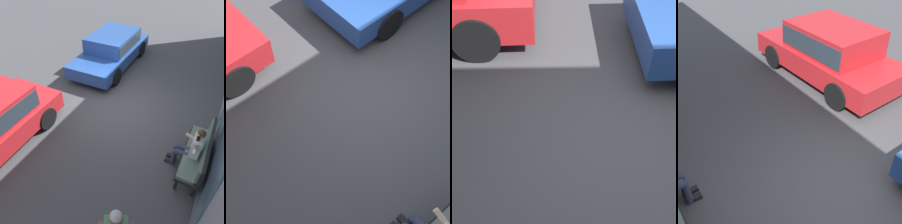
% 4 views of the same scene
% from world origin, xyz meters
% --- Properties ---
extents(ground_plane, '(60.00, 60.00, 0.00)m').
position_xyz_m(ground_plane, '(0.00, 0.00, 0.00)').
color(ground_plane, '#424244').
extents(bench, '(1.90, 0.55, 0.99)m').
position_xyz_m(bench, '(1.32, 2.90, 0.56)').
color(bench, black).
rests_on(bench, ground_plane).
extents(person_on_phone, '(0.73, 0.74, 1.32)m').
position_xyz_m(person_on_phone, '(1.41, 2.68, 0.69)').
color(person_on_phone, '#2D3347').
rests_on(person_on_phone, ground_plane).
extents(parked_car_near, '(4.54, 2.03, 1.36)m').
position_xyz_m(parked_car_near, '(-2.59, -1.58, 0.76)').
color(parked_car_near, '#23478E').
rests_on(parked_car_near, ground_plane).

